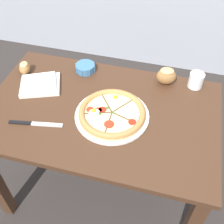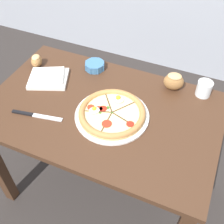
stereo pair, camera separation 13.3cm
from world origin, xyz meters
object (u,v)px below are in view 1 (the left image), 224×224
object	(u,v)px
ramekin_bowl	(85,68)
water_glass	(196,81)
bread_piece_near	(166,76)
bread_piece_mid	(25,68)
knife_main	(35,124)
dining_table	(101,126)
napkin_folded	(40,84)
pizza	(112,113)

from	to	relation	value
ramekin_bowl	water_glass	xyz separation A→B (m)	(0.61, 0.03, 0.01)
bread_piece_near	bread_piece_mid	distance (m)	0.78
knife_main	dining_table	bearing A→B (deg)	21.93
bread_piece_near	knife_main	distance (m)	0.72
bread_piece_near	dining_table	bearing A→B (deg)	-134.20
bread_piece_near	water_glass	size ratio (longest dim) A/B	1.46
napkin_folded	water_glass	bearing A→B (deg)	15.41
bread_piece_mid	dining_table	bearing A→B (deg)	-19.03
pizza	napkin_folded	size ratio (longest dim) A/B	1.40
pizza	bread_piece_mid	bearing A→B (deg)	160.64
water_glass	bread_piece_near	bearing A→B (deg)	-174.43
pizza	bread_piece_near	bearing A→B (deg)	55.72
napkin_folded	bread_piece_mid	size ratio (longest dim) A/B	2.82
napkin_folded	pizza	bearing A→B (deg)	-14.54
napkin_folded	bread_piece_mid	world-z (taller)	bread_piece_mid
dining_table	napkin_folded	distance (m)	0.40
ramekin_bowl	bread_piece_mid	distance (m)	0.34
pizza	bread_piece_mid	size ratio (longest dim) A/B	3.96
pizza	water_glass	bearing A→B (deg)	41.70
ramekin_bowl	bread_piece_mid	size ratio (longest dim) A/B	1.29
ramekin_bowl	bread_piece_mid	world-z (taller)	bread_piece_mid
ramekin_bowl	water_glass	distance (m)	0.61
napkin_folded	bread_piece_near	distance (m)	0.67
pizza	knife_main	world-z (taller)	pizza
dining_table	ramekin_bowl	xyz separation A→B (m)	(-0.17, 0.28, 0.14)
napkin_folded	bread_piece_near	bearing A→B (deg)	17.68
ramekin_bowl	knife_main	xyz separation A→B (m)	(-0.10, -0.45, -0.02)
pizza	water_glass	xyz separation A→B (m)	(0.37, 0.33, 0.02)
napkin_folded	knife_main	world-z (taller)	napkin_folded
pizza	knife_main	size ratio (longest dim) A/B	1.40
ramekin_bowl	pizza	bearing A→B (deg)	-51.92
bread_piece_mid	water_glass	distance (m)	0.94
bread_piece_near	bread_piece_mid	world-z (taller)	bread_piece_near
bread_piece_near	bread_piece_mid	xyz separation A→B (m)	(-0.77, -0.12, -0.01)
ramekin_bowl	bread_piece_near	bearing A→B (deg)	1.48
napkin_folded	bread_piece_mid	xyz separation A→B (m)	(-0.13, 0.08, 0.02)
bread_piece_mid	water_glass	xyz separation A→B (m)	(0.93, 0.14, -0.00)
bread_piece_near	water_glass	xyz separation A→B (m)	(0.16, 0.02, -0.01)
knife_main	water_glass	xyz separation A→B (m)	(0.71, 0.47, 0.03)
bread_piece_mid	napkin_folded	bearing A→B (deg)	-33.26
bread_piece_near	knife_main	bearing A→B (deg)	-140.18
dining_table	bread_piece_near	world-z (taller)	bread_piece_near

